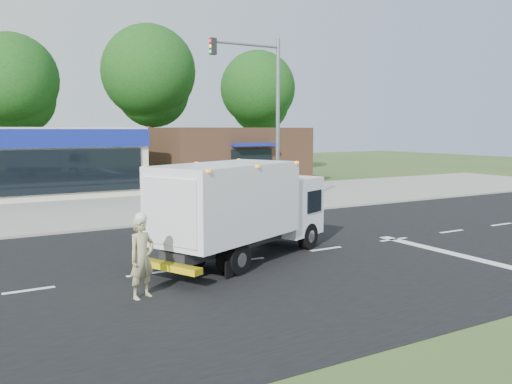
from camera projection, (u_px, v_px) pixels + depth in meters
ground at (326, 249)px, 17.57m from camera, size 120.00×120.00×0.00m
road_asphalt at (326, 249)px, 17.57m from camera, size 60.00×14.00×0.02m
sidewalk at (215, 214)px, 24.59m from camera, size 60.00×2.40×0.12m
parking_apron at (168, 201)px, 29.56m from camera, size 60.00×9.00×0.02m
lane_markings at (386, 252)px, 17.10m from camera, size 55.20×7.00×0.01m
ems_box_truck at (241, 204)px, 15.89m from camera, size 6.86×4.58×2.93m
emergency_worker at (142, 256)px, 12.39m from camera, size 0.81×0.69×2.01m
brown_storefront at (230, 156)px, 37.98m from camera, size 10.00×6.70×4.00m
traffic_signal_pole at (266, 106)px, 24.70m from camera, size 3.51×0.25×8.00m
background_trees at (86, 82)px, 40.42m from camera, size 36.77×7.39×12.10m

